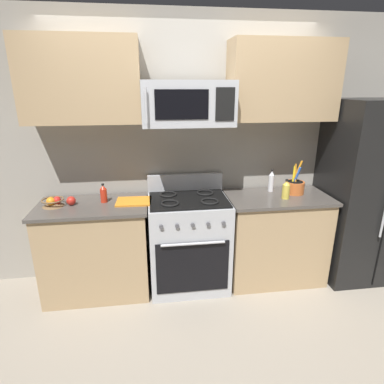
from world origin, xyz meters
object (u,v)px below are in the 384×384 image
(bottle_vinegar, at_px, (271,181))
(bottle_oil, at_px, (286,190))
(refrigerator, at_px, (365,192))
(cutting_board, at_px, (134,201))
(fruit_basket, at_px, (53,202))
(utensil_crock, at_px, (295,186))
(range_oven, at_px, (189,241))
(apple_loose, at_px, (71,201))
(bottle_hot_sauce, at_px, (104,194))
(microwave, at_px, (188,103))

(bottle_vinegar, height_order, bottle_oil, bottle_vinegar)
(refrigerator, bearing_deg, cutting_board, 179.34)
(fruit_basket, bearing_deg, utensil_crock, 1.49)
(range_oven, height_order, cutting_board, range_oven)
(utensil_crock, bearing_deg, bottle_oil, -138.00)
(fruit_basket, distance_m, apple_loose, 0.15)
(utensil_crock, relative_size, cutting_board, 1.05)
(apple_loose, relative_size, bottle_hot_sauce, 0.46)
(fruit_basket, height_order, bottle_oil, bottle_oil)
(fruit_basket, distance_m, bottle_vinegar, 2.10)
(range_oven, distance_m, refrigerator, 1.87)
(microwave, distance_m, bottle_oil, 1.23)
(fruit_basket, relative_size, apple_loose, 2.37)
(range_oven, xyz_separation_m, apple_loose, (-1.07, 0.01, 0.48))
(range_oven, relative_size, utensil_crock, 3.24)
(fruit_basket, distance_m, bottle_hot_sauce, 0.44)
(bottle_hot_sauce, bearing_deg, apple_loose, -172.22)
(refrigerator, relative_size, utensil_crock, 5.43)
(apple_loose, height_order, cutting_board, apple_loose)
(refrigerator, relative_size, cutting_board, 5.69)
(range_oven, bearing_deg, cutting_board, 178.91)
(microwave, bearing_deg, utensil_crock, 1.72)
(fruit_basket, relative_size, bottle_oil, 1.01)
(fruit_basket, height_order, bottle_hot_sauce, bottle_hot_sauce)
(refrigerator, bearing_deg, fruit_basket, 179.70)
(fruit_basket, xyz_separation_m, bottle_hot_sauce, (0.44, 0.05, 0.04))
(range_oven, bearing_deg, apple_loose, 179.36)
(apple_loose, relative_size, bottle_oil, 0.43)
(refrigerator, bearing_deg, bottle_oil, -175.94)
(apple_loose, distance_m, bottle_vinegar, 1.95)
(refrigerator, relative_size, microwave, 2.30)
(apple_loose, bearing_deg, bottle_vinegar, 4.22)
(range_oven, relative_size, refrigerator, 0.60)
(range_oven, relative_size, bottle_oil, 5.71)
(fruit_basket, height_order, cutting_board, fruit_basket)
(range_oven, xyz_separation_m, fruit_basket, (-1.22, -0.00, 0.48))
(apple_loose, bearing_deg, fruit_basket, -175.01)
(range_oven, height_order, bottle_vinegar, bottle_vinegar)
(refrigerator, distance_m, cutting_board, 2.32)
(utensil_crock, bearing_deg, refrigerator, -5.90)
(bottle_vinegar, xyz_separation_m, bottle_oil, (0.06, -0.23, -0.02))
(refrigerator, bearing_deg, bottle_hot_sauce, 178.50)
(range_oven, distance_m, utensil_crock, 1.20)
(bottle_hot_sauce, bearing_deg, utensil_crock, 0.23)
(microwave, xyz_separation_m, bottle_oil, (0.93, -0.11, -0.80))
(fruit_basket, bearing_deg, cutting_board, 0.90)
(apple_loose, height_order, bottle_hot_sauce, bottle_hot_sauce)
(range_oven, relative_size, fruit_basket, 5.64)
(utensil_crock, xyz_separation_m, bottle_vinegar, (-0.21, 0.10, 0.03))
(range_oven, xyz_separation_m, utensil_crock, (1.08, 0.06, 0.51))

